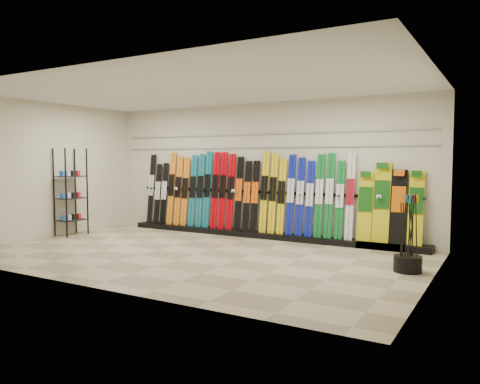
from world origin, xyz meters
The scene contains 13 objects.
floor centered at (0.00, 0.00, 0.00)m, with size 8.00×8.00×0.00m, color gray.
back_wall centered at (0.00, 2.50, 1.50)m, with size 8.00×8.00×0.00m, color beige.
left_wall centered at (-4.00, 0.00, 1.50)m, with size 5.00×5.00×0.00m, color beige.
right_wall centered at (4.00, 0.00, 1.50)m, with size 5.00×5.00×0.00m, color beige.
ceiling centered at (0.00, 0.00, 3.00)m, with size 8.00×8.00×0.00m, color silver.
ski_rack_base centered at (0.22, 2.28, 0.06)m, with size 8.00×0.40×0.12m, color black.
skis centered at (-0.45, 2.34, 0.97)m, with size 5.37×0.24×1.81m.
snowboards centered at (2.92, 2.35, 0.84)m, with size 1.25×0.24×1.56m.
accessory_rack centered at (-3.75, 0.38, 0.99)m, with size 0.40×0.60×1.99m, color black.
pole_bin centered at (3.60, 0.57, 0.12)m, with size 0.43×0.43×0.25m, color black.
ski_poles centered at (3.61, 0.53, 0.61)m, with size 0.28×0.26×1.18m.
slatwall_rail_0 centered at (0.00, 2.48, 2.00)m, with size 7.60×0.02×0.03m, color gray.
slatwall_rail_1 centered at (0.00, 2.48, 2.30)m, with size 7.60×0.02×0.03m, color gray.
Camera 1 is at (4.91, -6.90, 1.74)m, focal length 35.00 mm.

